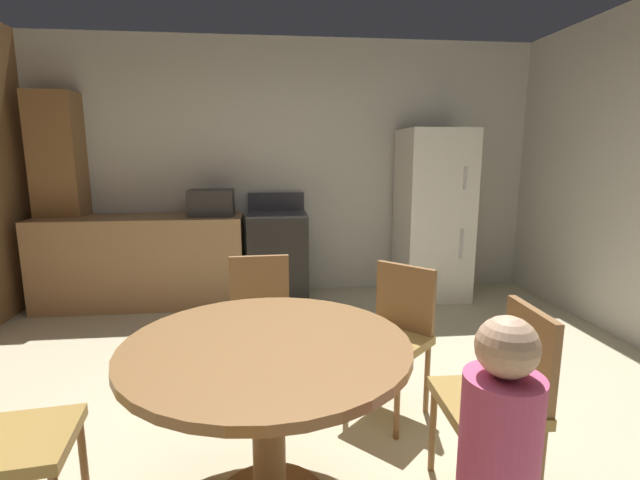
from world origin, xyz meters
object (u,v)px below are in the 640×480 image
(chair_east, at_px, (501,390))
(microwave, at_px, (211,203))
(chair_northeast, at_px, (394,330))
(refrigerator, at_px, (433,215))
(dining_table, at_px, (268,378))
(chair_north, at_px, (261,317))
(oven_range, at_px, (278,256))

(chair_east, bearing_deg, microwave, -60.29)
(chair_northeast, bearing_deg, refrigerator, -158.48)
(dining_table, xyz_separation_m, chair_east, (1.01, -0.03, -0.10))
(chair_north, bearing_deg, microwave, -167.63)
(chair_north, distance_m, chair_east, 1.48)
(oven_range, xyz_separation_m, refrigerator, (1.63, -0.05, 0.41))
(chair_northeast, bearing_deg, dining_table, 0.00)
(oven_range, relative_size, chair_northeast, 1.26)
(microwave, xyz_separation_m, dining_table, (0.55, -2.90, -0.43))
(microwave, distance_m, dining_table, 2.98)
(microwave, xyz_separation_m, chair_northeast, (1.28, -2.21, -0.53))
(refrigerator, bearing_deg, dining_table, -121.34)
(chair_northeast, height_order, chair_east, same)
(dining_table, relative_size, chair_east, 1.35)
(refrigerator, bearing_deg, chair_northeast, -114.97)
(refrigerator, height_order, chair_northeast, refrigerator)
(microwave, bearing_deg, chair_east, -62.04)
(chair_northeast, xyz_separation_m, chair_east, (0.28, -0.73, 0.00))
(oven_range, bearing_deg, chair_northeast, -74.11)
(dining_table, bearing_deg, chair_northeast, 43.51)
(oven_range, distance_m, refrigerator, 1.68)
(microwave, height_order, chair_northeast, microwave)
(dining_table, bearing_deg, oven_range, 87.95)
(refrigerator, bearing_deg, oven_range, 178.11)
(dining_table, bearing_deg, chair_east, -1.75)
(refrigerator, xyz_separation_m, dining_table, (-1.74, -2.85, -0.28))
(refrigerator, height_order, microwave, refrigerator)
(oven_range, xyz_separation_m, chair_north, (-0.15, -1.89, 0.03))
(microwave, distance_m, chair_north, 2.03)
(oven_range, relative_size, refrigerator, 0.62)
(microwave, distance_m, chair_northeast, 2.60)
(refrigerator, bearing_deg, chair_north, -134.04)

